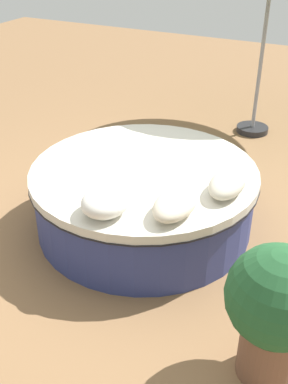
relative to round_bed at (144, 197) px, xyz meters
name	(u,v)px	position (x,y,z in m)	size (l,w,h in m)	color
ground_plane	(144,225)	(0.00, 0.00, -0.32)	(16.00, 16.00, 0.00)	olive
round_bed	(144,197)	(0.00, 0.00, 0.00)	(2.13, 2.13, 0.63)	navy
throw_pillow_0	(106,202)	(0.80, 0.06, 0.41)	(0.42, 0.37, 0.20)	white
throw_pillow_1	(175,203)	(0.55, 0.55, 0.39)	(0.54, 0.31, 0.17)	beige
throw_pillow_2	(228,183)	(0.06, 0.82, 0.39)	(0.52, 0.28, 0.17)	beige
planter	(276,306)	(1.18, 1.50, 0.28)	(0.65, 0.65, 1.01)	brown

